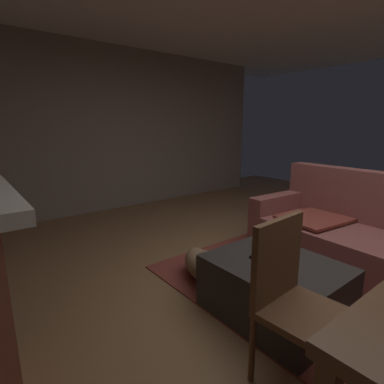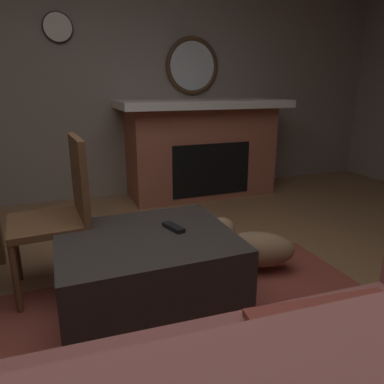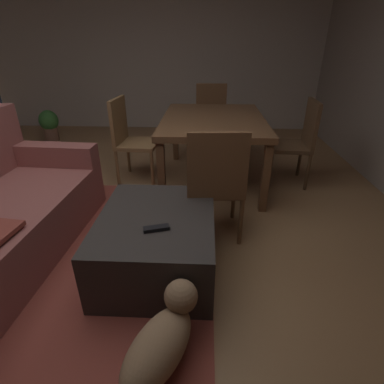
# 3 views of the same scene
# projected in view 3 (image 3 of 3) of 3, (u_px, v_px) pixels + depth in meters

# --- Properties ---
(floor) EXTENTS (9.11, 9.11, 0.00)m
(floor) POSITION_uv_depth(u_px,v_px,m) (99.00, 252.00, 2.33)
(floor) COLOR olive
(wall_right_window_side) EXTENTS (0.12, 6.03, 2.71)m
(wall_right_window_side) POSITION_uv_depth(u_px,v_px,m) (160.00, 48.00, 5.08)
(wall_right_window_side) COLOR #B2A59B
(wall_right_window_side) RESTS_ON ground
(area_rug) EXTENTS (2.60, 2.00, 0.01)m
(area_rug) POSITION_uv_depth(u_px,v_px,m) (78.00, 263.00, 2.21)
(area_rug) COLOR brown
(area_rug) RESTS_ON ground
(ottoman_coffee_table) EXTENTS (0.94, 0.77, 0.44)m
(ottoman_coffee_table) POSITION_uv_depth(u_px,v_px,m) (158.00, 242.00, 2.09)
(ottoman_coffee_table) COLOR #2D2826
(ottoman_coffee_table) RESTS_ON ground
(tv_remote) EXTENTS (0.09, 0.17, 0.02)m
(tv_remote) POSITION_uv_depth(u_px,v_px,m) (156.00, 228.00, 1.84)
(tv_remote) COLOR black
(tv_remote) RESTS_ON ottoman_coffee_table
(dining_table) EXTENTS (1.49, 1.09, 0.74)m
(dining_table) POSITION_uv_depth(u_px,v_px,m) (213.00, 124.00, 3.23)
(dining_table) COLOR brown
(dining_table) RESTS_ON ground
(dining_chair_north) EXTENTS (0.47, 0.47, 0.93)m
(dining_chair_north) POSITION_uv_depth(u_px,v_px,m) (129.00, 136.00, 3.34)
(dining_chair_north) COLOR brown
(dining_chair_north) RESTS_ON ground
(dining_chair_west) EXTENTS (0.47, 0.47, 0.93)m
(dining_chair_west) POSITION_uv_depth(u_px,v_px,m) (216.00, 180.00, 2.29)
(dining_chair_west) COLOR brown
(dining_chair_west) RESTS_ON ground
(dining_chair_east) EXTENTS (0.46, 0.46, 0.93)m
(dining_chair_east) POSITION_uv_depth(u_px,v_px,m) (211.00, 114.00, 4.31)
(dining_chair_east) COLOR brown
(dining_chair_east) RESTS_ON ground
(dining_chair_south) EXTENTS (0.47, 0.47, 0.93)m
(dining_chair_south) POSITION_uv_depth(u_px,v_px,m) (298.00, 138.00, 3.25)
(dining_chair_south) COLOR #513823
(dining_chair_south) RESTS_ON ground
(potted_plant) EXTENTS (0.29, 0.29, 0.49)m
(potted_plant) POSITION_uv_depth(u_px,v_px,m) (49.00, 124.00, 4.78)
(potted_plant) COLOR brown
(potted_plant) RESTS_ON ground
(small_dog) EXTENTS (0.58, 0.43, 0.34)m
(small_dog) POSITION_uv_depth(u_px,v_px,m) (162.00, 339.00, 1.44)
(small_dog) COLOR #8C6B4C
(small_dog) RESTS_ON ground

